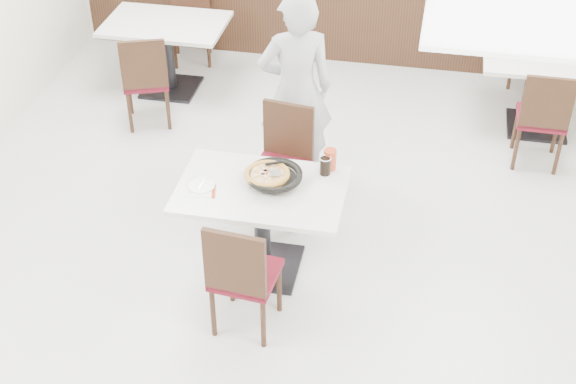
% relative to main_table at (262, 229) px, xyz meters
% --- Properties ---
extents(floor, '(7.00, 7.00, 0.00)m').
position_rel_main_table_xyz_m(floor, '(0.14, 0.05, -0.38)').
color(floor, '#A5A4A1').
rests_on(floor, ground).
extents(wainscot_back, '(5.90, 0.03, 1.10)m').
position_rel_main_table_xyz_m(wainscot_back, '(0.14, 3.53, 0.18)').
color(wainscot_back, black).
rests_on(wainscot_back, floor).
extents(main_table, '(1.27, 0.90, 0.75)m').
position_rel_main_table_xyz_m(main_table, '(0.00, 0.00, 0.00)').
color(main_table, beige).
rests_on(main_table, floor).
extents(chair_near, '(0.46, 0.46, 0.95)m').
position_rel_main_table_xyz_m(chair_near, '(0.02, -0.59, 0.10)').
color(chair_near, black).
rests_on(chair_near, floor).
extents(chair_far, '(0.48, 0.48, 0.95)m').
position_rel_main_table_xyz_m(chair_far, '(-0.00, 0.68, 0.10)').
color(chair_far, black).
rests_on(chair_far, floor).
extents(trivet, '(0.13, 0.13, 0.04)m').
position_rel_main_table_xyz_m(trivet, '(0.04, 0.07, 0.39)').
color(trivet, black).
rests_on(trivet, main_table).
extents(pizza_pan, '(0.35, 0.35, 0.01)m').
position_rel_main_table_xyz_m(pizza_pan, '(0.08, 0.08, 0.42)').
color(pizza_pan, black).
rests_on(pizza_pan, trivet).
extents(pizza, '(0.33, 0.33, 0.02)m').
position_rel_main_table_xyz_m(pizza, '(0.03, 0.07, 0.44)').
color(pizza, gold).
rests_on(pizza, pizza_pan).
extents(pizza_server, '(0.09, 0.11, 0.00)m').
position_rel_main_table_xyz_m(pizza_server, '(0.08, 0.07, 0.47)').
color(pizza_server, silver).
rests_on(pizza_server, pizza).
extents(napkin, '(0.20, 0.20, 0.00)m').
position_rel_main_table_xyz_m(napkin, '(-0.40, -0.11, 0.38)').
color(napkin, white).
rests_on(napkin, main_table).
extents(side_plate, '(0.21, 0.21, 0.01)m').
position_rel_main_table_xyz_m(side_plate, '(-0.42, -0.07, 0.38)').
color(side_plate, white).
rests_on(side_plate, napkin).
extents(fork, '(0.03, 0.15, 0.00)m').
position_rel_main_table_xyz_m(fork, '(-0.42, -0.06, 0.39)').
color(fork, silver).
rests_on(fork, side_plate).
extents(cola_glass, '(0.09, 0.09, 0.13)m').
position_rel_main_table_xyz_m(cola_glass, '(0.42, 0.26, 0.44)').
color(cola_glass, black).
rests_on(cola_glass, main_table).
extents(red_cup, '(0.10, 0.10, 0.16)m').
position_rel_main_table_xyz_m(red_cup, '(0.44, 0.34, 0.45)').
color(red_cup, '#B53B1C').
rests_on(red_cup, main_table).
extents(diner_person, '(0.73, 0.60, 1.72)m').
position_rel_main_table_xyz_m(diner_person, '(0.01, 1.24, 0.49)').
color(diner_person, '#AAABAF').
rests_on(diner_person, floor).
extents(bg_table_left, '(1.27, 0.91, 0.75)m').
position_rel_main_table_xyz_m(bg_table_left, '(-1.56, 2.55, 0.00)').
color(bg_table_left, beige).
rests_on(bg_table_left, floor).
extents(bg_chair_left_near, '(0.54, 0.54, 0.95)m').
position_rel_main_table_xyz_m(bg_chair_left_near, '(-1.56, 1.88, 0.10)').
color(bg_chair_left_near, black).
rests_on(bg_chair_left_near, floor).
extents(bg_chair_left_far, '(0.52, 0.52, 0.95)m').
position_rel_main_table_xyz_m(bg_chair_left_far, '(-1.52, 3.22, 0.10)').
color(bg_chair_left_far, black).
rests_on(bg_chair_left_far, floor).
extents(bg_table_right, '(1.27, 0.90, 0.75)m').
position_rel_main_table_xyz_m(bg_table_right, '(2.15, 2.50, 0.00)').
color(bg_table_right, beige).
rests_on(bg_table_right, floor).
extents(bg_chair_right_near, '(0.43, 0.43, 0.95)m').
position_rel_main_table_xyz_m(bg_chair_right_near, '(2.09, 1.90, 0.10)').
color(bg_chair_right_near, black).
rests_on(bg_chair_right_near, floor).
extents(bg_chair_right_far, '(0.55, 0.55, 0.95)m').
position_rel_main_table_xyz_m(bg_chair_right_far, '(2.14, 3.14, 0.10)').
color(bg_chair_right_far, black).
rests_on(bg_chair_right_far, floor).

